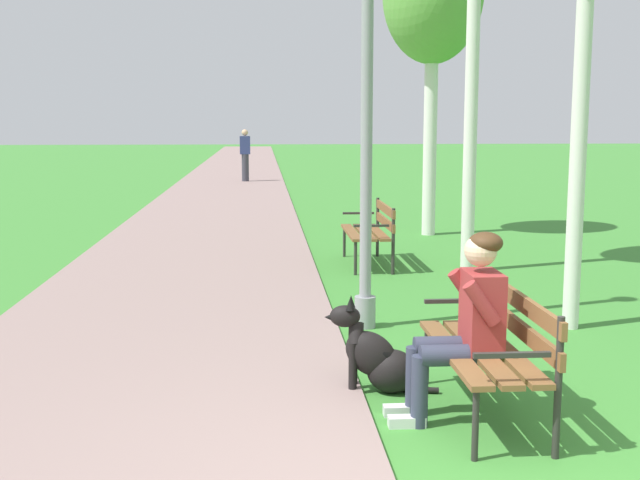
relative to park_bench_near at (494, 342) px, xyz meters
name	(u,v)px	position (x,y,z in m)	size (l,w,h in m)	color
paved_path	(234,176)	(-2.46, 22.71, -0.49)	(3.30, 60.00, 0.04)	gray
park_bench_near	(494,342)	(0.00, 0.00, 0.00)	(0.55, 1.50, 0.85)	brown
park_bench_mid	(372,228)	(-0.04, 5.63, 0.00)	(0.55, 1.50, 0.85)	brown
person_seated_on_near_bench	(465,319)	(-0.21, -0.05, 0.17)	(0.74, 0.49, 1.25)	#33384C
dog_black	(377,357)	(-0.69, 0.53, -0.25)	(0.83, 0.34, 0.71)	black
lamp_post_near	(367,64)	(-0.55, 2.36, 1.94)	(0.24, 0.24, 4.75)	gray
pedestrian_distant	(245,155)	(-2.01, 20.23, 0.33)	(0.32, 0.22, 1.65)	#383842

